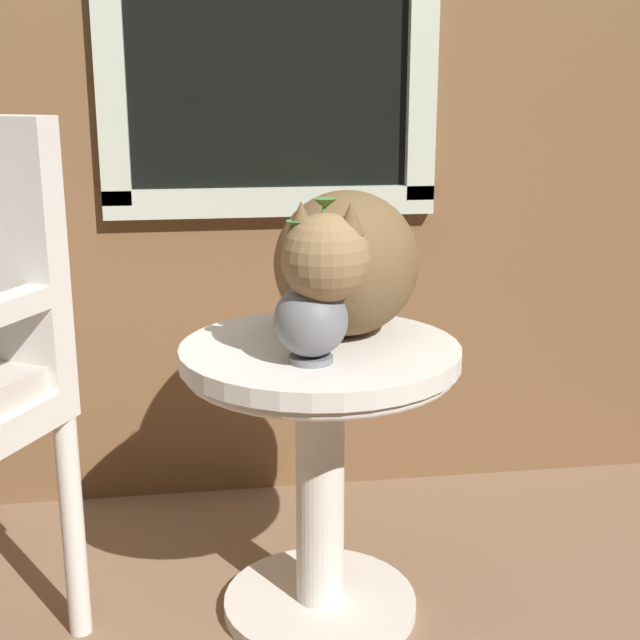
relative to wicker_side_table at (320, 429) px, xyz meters
name	(u,v)px	position (x,y,z in m)	size (l,w,h in m)	color
wicker_side_table	(320,429)	(0.00, 0.00, 0.00)	(0.54, 0.54, 0.58)	silver
cat	(345,263)	(0.06, 0.06, 0.32)	(0.38, 0.63, 0.29)	brown
pewter_vase_with_ivy	(311,313)	(-0.03, -0.10, 0.26)	(0.13, 0.13, 0.29)	slate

